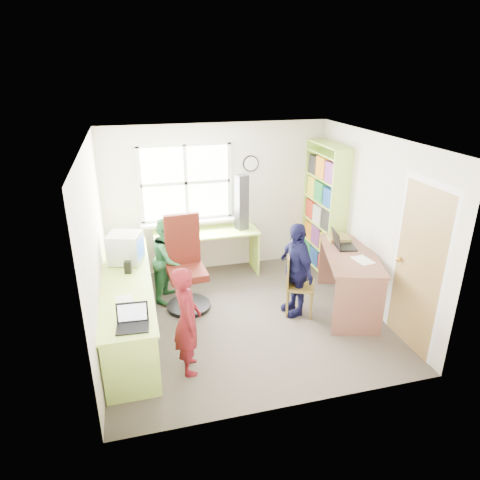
{
  "coord_description": "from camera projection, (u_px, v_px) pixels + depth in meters",
  "views": [
    {
      "loc": [
        -1.33,
        -4.83,
        3.19
      ],
      "look_at": [
        0.0,
        0.25,
        1.05
      ],
      "focal_mm": 32.0,
      "sensor_mm": 36.0,
      "label": 1
    }
  ],
  "objects": [
    {
      "name": "bookshelf",
      "position": [
        324.0,
        212.0,
        6.92
      ],
      "size": [
        0.3,
        1.02,
        2.1
      ],
      "color": "#CEFF65",
      "rests_on": "ground"
    },
    {
      "name": "potted_plant",
      "position": [
        183.0,
        225.0,
        6.61
      ],
      "size": [
        0.19,
        0.16,
        0.33
      ],
      "primitive_type": "imported",
      "rotation": [
        0.0,
        0.0,
        -0.1
      ],
      "color": "#29662A",
      "rests_on": "l_desk"
    },
    {
      "name": "person_navy",
      "position": [
        296.0,
        269.0,
        5.75
      ],
      "size": [
        0.42,
        0.81,
        1.32
      ],
      "primitive_type": "imported",
      "rotation": [
        0.0,
        0.0,
        -1.44
      ],
      "color": "#13143D",
      "rests_on": "ground"
    },
    {
      "name": "swivel_chair",
      "position": [
        186.0,
        269.0,
        5.95
      ],
      "size": [
        0.65,
        0.65,
        1.32
      ],
      "rotation": [
        0.0,
        0.0,
        0.06
      ],
      "color": "black",
      "rests_on": "ground"
    },
    {
      "name": "speaker_b",
      "position": [
        124.0,
        250.0,
        5.9
      ],
      "size": [
        0.11,
        0.11,
        0.18
      ],
      "rotation": [
        0.0,
        0.0,
        -0.21
      ],
      "color": "black",
      "rests_on": "l_desk"
    },
    {
      "name": "right_desk",
      "position": [
        349.0,
        268.0,
        5.89
      ],
      "size": [
        1.07,
        1.58,
        0.84
      ],
      "rotation": [
        0.0,
        0.0,
        -0.3
      ],
      "color": "brown",
      "rests_on": "ground"
    },
    {
      "name": "wooden_chair",
      "position": [
        296.0,
        282.0,
        5.82
      ],
      "size": [
        0.5,
        0.5,
        0.87
      ],
      "rotation": [
        0.0,
        0.0,
        -0.42
      ],
      "color": "olive",
      "rests_on": "ground"
    },
    {
      "name": "l_desk",
      "position": [
        146.0,
        313.0,
        5.11
      ],
      "size": [
        2.38,
        2.95,
        0.75
      ],
      "color": "#CEFF65",
      "rests_on": "ground"
    },
    {
      "name": "laptop_left",
      "position": [
        133.0,
        321.0,
        4.32
      ],
      "size": [
        0.34,
        0.29,
        0.22
      ],
      "rotation": [
        0.0,
        0.0,
        -0.07
      ],
      "color": "black",
      "rests_on": "l_desk"
    },
    {
      "name": "laptop_right",
      "position": [
        341.0,
        243.0,
        5.98
      ],
      "size": [
        0.35,
        0.4,
        0.24
      ],
      "rotation": [
        0.0,
        0.0,
        1.4
      ],
      "color": "black",
      "rests_on": "right_desk"
    },
    {
      "name": "game_box",
      "position": [
        338.0,
        238.0,
        6.23
      ],
      "size": [
        0.35,
        0.35,
        0.06
      ],
      "rotation": [
        0.0,
        0.0,
        -0.18
      ],
      "color": "red",
      "rests_on": "right_desk"
    },
    {
      "name": "room",
      "position": [
        244.0,
        232.0,
        5.48
      ],
      "size": [
        3.64,
        3.44,
        2.44
      ],
      "color": "#463F37",
      "rests_on": "ground"
    },
    {
      "name": "person_green",
      "position": [
        169.0,
        259.0,
        6.14
      ],
      "size": [
        0.7,
        0.75,
        1.24
      ],
      "primitive_type": "imported",
      "rotation": [
        0.0,
        0.0,
        1.08
      ],
      "color": "#2F773F",
      "rests_on": "ground"
    },
    {
      "name": "crt_monitor",
      "position": [
        125.0,
        248.0,
        5.66
      ],
      "size": [
        0.5,
        0.48,
        0.41
      ],
      "rotation": [
        0.0,
        0.0,
        -0.3
      ],
      "color": "silver",
      "rests_on": "l_desk"
    },
    {
      "name": "speaker_a",
      "position": [
        128.0,
        267.0,
        5.41
      ],
      "size": [
        0.1,
        0.1,
        0.16
      ],
      "rotation": [
        0.0,
        0.0,
        -0.22
      ],
      "color": "black",
      "rests_on": "l_desk"
    },
    {
      "name": "paper_b",
      "position": [
        363.0,
        260.0,
        5.59
      ],
      "size": [
        0.24,
        0.31,
        0.0
      ],
      "rotation": [
        0.0,
        0.0,
        0.13
      ],
      "color": "white",
      "rests_on": "right_desk"
    },
    {
      "name": "cd_tower",
      "position": [
        242.0,
        202.0,
        6.75
      ],
      "size": [
        0.21,
        0.2,
        0.88
      ],
      "rotation": [
        0.0,
        0.0,
        0.28
      ],
      "color": "black",
      "rests_on": "l_desk"
    },
    {
      "name": "paper_a",
      "position": [
        125.0,
        301.0,
        4.79
      ],
      "size": [
        0.21,
        0.28,
        0.0
      ],
      "rotation": [
        0.0,
        0.0,
        0.07
      ],
      "color": "white",
      "rests_on": "l_desk"
    },
    {
      "name": "person_red",
      "position": [
        187.0,
        321.0,
        4.63
      ],
      "size": [
        0.32,
        0.47,
        1.27
      ],
      "primitive_type": "imported",
      "rotation": [
        0.0,
        0.0,
        1.54
      ],
      "color": "maroon",
      "rests_on": "ground"
    }
  ]
}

